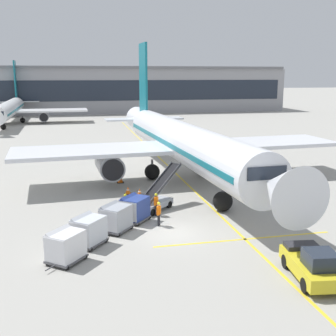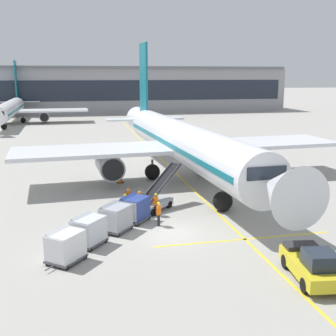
{
  "view_description": "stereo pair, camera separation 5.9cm",
  "coord_description": "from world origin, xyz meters",
  "views": [
    {
      "loc": [
        -5.97,
        -26.12,
        10.38
      ],
      "look_at": [
        1.07,
        5.76,
        3.19
      ],
      "focal_mm": 45.28,
      "sensor_mm": 36.0,
      "label": 1
    },
    {
      "loc": [
        -5.91,
        -26.13,
        10.38
      ],
      "look_at": [
        1.07,
        5.76,
        3.19
      ],
      "focal_mm": 45.28,
      "sensor_mm": 36.0,
      "label": 2
    }
  ],
  "objects": [
    {
      "name": "baggage_cart_fourth",
      "position": [
        -6.82,
        -3.07,
        1.0
      ],
      "size": [
        2.51,
        2.62,
        1.91
      ],
      "color": "#515156",
      "rests_on": "ground"
    },
    {
      "name": "baggage_cart_lead",
      "position": [
        -2.06,
        2.88,
        1.0
      ],
      "size": [
        2.51,
        2.62,
        1.91
      ],
      "color": "#515156",
      "rests_on": "ground"
    },
    {
      "name": "baggage_cart_second",
      "position": [
        -3.58,
        1.17,
        1.0
      ],
      "size": [
        2.51,
        2.62,
        1.91
      ],
      "color": "#515156",
      "rests_on": "ground"
    },
    {
      "name": "belt_loader",
      "position": [
        -0.11,
        5.32,
        0.9
      ],
      "size": [
        4.59,
        4.5,
        3.28
      ],
      "color": "#A3A8B2",
      "rests_on": "ground"
    },
    {
      "name": "pushback_tug",
      "position": [
        5.73,
        -8.01,
        0.83
      ],
      "size": [
        2.68,
        4.65,
        1.83
      ],
      "color": "gold",
      "rests_on": "ground"
    },
    {
      "name": "safety_cone_engine_keepout",
      "position": [
        -1.62,
        10.1,
        0.34
      ],
      "size": [
        0.62,
        0.62,
        0.71
      ],
      "color": "black",
      "rests_on": "ground"
    },
    {
      "name": "ground_plane",
      "position": [
        0.0,
        0.0,
        0.0
      ],
      "size": [
        600.0,
        600.0,
        0.0
      ],
      "primitive_type": "plane",
      "color": "#9E9B93"
    },
    {
      "name": "ground_crew_marshaller",
      "position": [
        -0.28,
        3.81,
        1.0
      ],
      "size": [
        0.4,
        0.5,
        1.74
      ],
      "color": "black",
      "rests_on": "ground"
    },
    {
      "name": "apron_guidance_line_lead_in",
      "position": [
        4.44,
        13.59,
        0.0
      ],
      "size": [
        0.2,
        110.0,
        0.01
      ],
      "color": "yellow",
      "rests_on": "ground"
    },
    {
      "name": "ground_crew_by_loader",
      "position": [
        -0.51,
        1.58,
        1.0
      ],
      "size": [
        0.38,
        0.52,
        1.74
      ],
      "color": "black",
      "rests_on": "ground"
    },
    {
      "name": "terminal_building",
      "position": [
        -12.44,
        99.9,
        6.3
      ],
      "size": [
        133.35,
        21.69,
        12.71
      ],
      "color": "#939399",
      "rests_on": "ground"
    },
    {
      "name": "safety_cone_nose_mark",
      "position": [
        -1.85,
        14.38,
        0.37
      ],
      "size": [
        0.67,
        0.67,
        0.76
      ],
      "color": "black",
      "rests_on": "ground"
    },
    {
      "name": "ground_crew_by_carts",
      "position": [
        -2.54,
        4.16,
        1.0
      ],
      "size": [
        0.43,
        0.46,
        1.74
      ],
      "color": "black",
      "rests_on": "ground"
    },
    {
      "name": "parked_airplane",
      "position": [
        4.35,
        14.34,
        3.84
      ],
      "size": [
        33.01,
        42.73,
        14.54
      ],
      "color": "silver",
      "rests_on": "ground"
    },
    {
      "name": "apron_guidance_line_stop_bar",
      "position": [
        4.4,
        -2.08,
        0.0
      ],
      "size": [
        12.0,
        0.2,
        0.01
      ],
      "color": "yellow",
      "rests_on": "ground"
    },
    {
      "name": "safety_cone_wingtip",
      "position": [
        -0.69,
        9.37,
        0.32
      ],
      "size": [
        0.58,
        0.58,
        0.66
      ],
      "color": "black",
      "rests_on": "ground"
    },
    {
      "name": "distant_airplane",
      "position": [
        -19.73,
        71.5,
        3.14
      ],
      "size": [
        33.37,
        42.38,
        13.95
      ],
      "color": "white",
      "rests_on": "ground"
    },
    {
      "name": "baggage_cart_third",
      "position": [
        -5.47,
        -0.86,
        1.0
      ],
      "size": [
        2.51,
        2.62,
        1.91
      ],
      "color": "#515156",
      "rests_on": "ground"
    }
  ]
}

